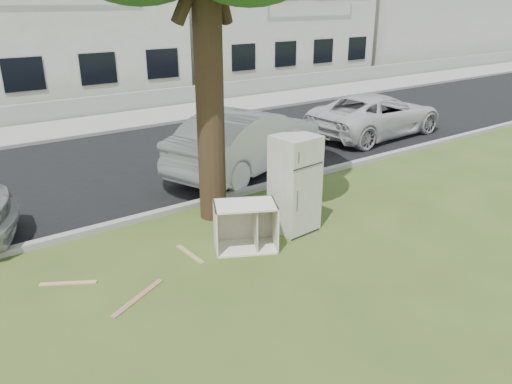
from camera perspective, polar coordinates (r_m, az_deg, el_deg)
ground at (r=9.18m, az=3.11°, el=-5.88°), size 120.00×120.00×0.00m
road at (r=14.02m, az=-12.28°, el=3.46°), size 120.00×7.00×0.01m
kerb_near at (r=11.02m, az=-4.80°, el=-1.11°), size 120.00×0.18×0.12m
kerb_far at (r=17.23m, az=-17.08°, el=6.31°), size 120.00×0.18×0.12m
sidewalk at (r=18.58m, az=-18.57°, el=7.20°), size 120.00×2.80×0.01m
low_wall at (r=20.01m, az=-20.11°, el=8.98°), size 120.00×0.15×0.70m
townhouse_center at (r=24.41m, az=-24.58°, el=18.44°), size 11.22×8.16×7.44m
townhouse_right at (r=29.38m, az=0.32°, el=19.84°), size 10.20×8.16×6.84m
filler_right at (r=39.54m, az=17.56°, el=18.98°), size 16.00×9.00×6.40m
fridge at (r=9.39m, az=4.45°, el=0.94°), size 0.83×0.78×1.86m
cabinet at (r=8.84m, az=-1.23°, el=-3.92°), size 1.28×1.09×0.85m
plank_a at (r=7.82m, az=-13.33°, el=-11.67°), size 1.03×0.61×0.02m
plank_b at (r=8.49m, az=-20.67°, el=-9.73°), size 0.80×0.51×0.02m
plank_c at (r=8.85m, az=-7.55°, el=-7.07°), size 0.13×0.82×0.02m
car_center at (r=12.83m, az=-0.95°, el=5.99°), size 5.14×3.33×1.60m
car_right at (r=16.72m, az=13.61°, el=8.58°), size 4.95×2.49×1.34m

